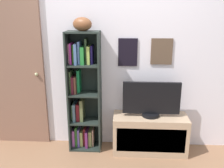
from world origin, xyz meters
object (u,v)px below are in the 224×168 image
at_px(television, 151,100).
at_px(tv_stand, 150,134).
at_px(football, 82,24).
at_px(door, 16,70).
at_px(bookshelf, 83,95).

bearing_deg(television, tv_stand, -90.00).
bearing_deg(tv_stand, television, 90.00).
bearing_deg(television, football, 176.83).
bearing_deg(door, football, -7.16).
bearing_deg(football, bookshelf, 135.57).
distance_m(bookshelf, television, 0.89).
height_order(television, door, door).
xyz_separation_m(bookshelf, door, (-0.90, 0.09, 0.30)).
distance_m(football, door, 1.12).
bearing_deg(door, bookshelf, -5.46).
distance_m(tv_stand, television, 0.47).
xyz_separation_m(bookshelf, tv_stand, (0.89, -0.08, -0.50)).
xyz_separation_m(bookshelf, football, (0.03, -0.03, 0.90)).
relative_size(football, door, 0.12).
distance_m(bookshelf, football, 0.90).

